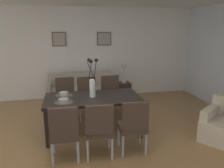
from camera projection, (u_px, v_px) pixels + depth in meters
The scene contains 19 objects.
ground_plane at pixel (82, 155), 3.64m from camera, with size 9.00×9.00×0.00m, color olive.
back_wall_panel at pixel (73, 53), 6.40m from camera, with size 9.00×0.10×2.60m, color white.
dining_table at pixel (93, 101), 4.26m from camera, with size 1.80×0.94×0.74m.
dining_chair_near_left at pixel (64, 131), 3.36m from camera, with size 0.44×0.44×0.92m.
dining_chair_near_right at pixel (66, 96), 5.05m from camera, with size 0.45×0.45×0.92m.
dining_chair_far_left at pixel (99, 128), 3.46m from camera, with size 0.47×0.47×0.92m.
dining_chair_far_right at pixel (87, 95), 5.10m from camera, with size 0.45×0.45×0.92m.
dining_chair_mid_left at pixel (133, 124), 3.59m from camera, with size 0.46×0.46×0.92m.
dining_chair_mid_right at pixel (111, 94), 5.23m from camera, with size 0.46×0.46×0.92m.
centerpiece_vase at pixel (92, 83), 4.17m from camera, with size 0.21×0.23×0.73m.
placemat_near_left at pixel (64, 102), 3.93m from camera, with size 0.32×0.32×0.01m, color #4C4742.
bowl_near_left at pixel (64, 100), 3.92m from camera, with size 0.17×0.17×0.07m.
placemat_near_right at pixel (64, 95), 4.34m from camera, with size 0.32×0.32×0.01m, color #4C4742.
bowl_near_right at pixel (64, 93), 4.33m from camera, with size 0.17×0.17×0.07m.
sofa at pixel (81, 93), 6.13m from camera, with size 1.77×0.84×0.80m.
side_table at pixel (124, 91), 6.31m from camera, with size 0.36×0.36×0.52m, color #33261E.
table_lamp at pixel (124, 70), 6.15m from camera, with size 0.22×0.22×0.51m.
framed_picture_left at pixel (59, 39), 6.17m from camera, with size 0.38×0.03×0.40m.
framed_picture_center at pixel (104, 39), 6.41m from camera, with size 0.41×0.03×0.38m.
Camera 1 is at (-0.16, -3.27, 2.03)m, focal length 35.60 mm.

